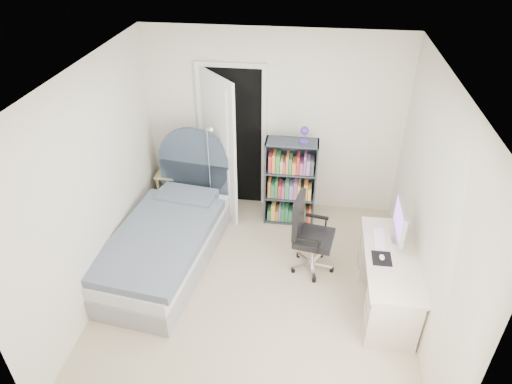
# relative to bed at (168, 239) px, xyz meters

# --- Properties ---
(room_shell) EXTENTS (3.50, 3.70, 2.60)m
(room_shell) POSITION_rel_bed_xyz_m (1.13, -0.39, 0.95)
(room_shell) COLOR tan
(room_shell) RESTS_ON ground
(door) EXTENTS (0.92, 0.64, 2.06)m
(door) POSITION_rel_bed_xyz_m (0.49, 1.19, 0.73)
(door) COLOR black
(door) RESTS_ON ground
(bed) EXTENTS (1.27, 2.27, 1.33)m
(bed) POSITION_rel_bed_xyz_m (0.00, 0.00, 0.00)
(bed) COLOR gray
(bed) RESTS_ON ground
(nightstand) EXTENTS (0.43, 0.43, 0.63)m
(nightstand) POSITION_rel_bed_xyz_m (-0.26, 1.19, 0.11)
(nightstand) COLOR tan
(nightstand) RESTS_ON ground
(floor_lamp) EXTENTS (0.20, 0.20, 1.43)m
(floor_lamp) POSITION_rel_bed_xyz_m (0.37, 0.85, 0.28)
(floor_lamp) COLOR silver
(floor_lamp) RESTS_ON ground
(bookcase) EXTENTS (0.67, 0.29, 1.43)m
(bookcase) POSITION_rel_bed_xyz_m (1.41, 1.01, 0.26)
(bookcase) COLOR #313943
(bookcase) RESTS_ON ground
(desk) EXTENTS (0.54, 1.36, 1.11)m
(desk) POSITION_rel_bed_xyz_m (2.56, -0.39, 0.06)
(desk) COLOR beige
(desk) RESTS_ON ground
(office_chair) EXTENTS (0.53, 0.54, 0.99)m
(office_chair) POSITION_rel_bed_xyz_m (1.68, 0.07, 0.24)
(office_chair) COLOR silver
(office_chair) RESTS_ON ground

